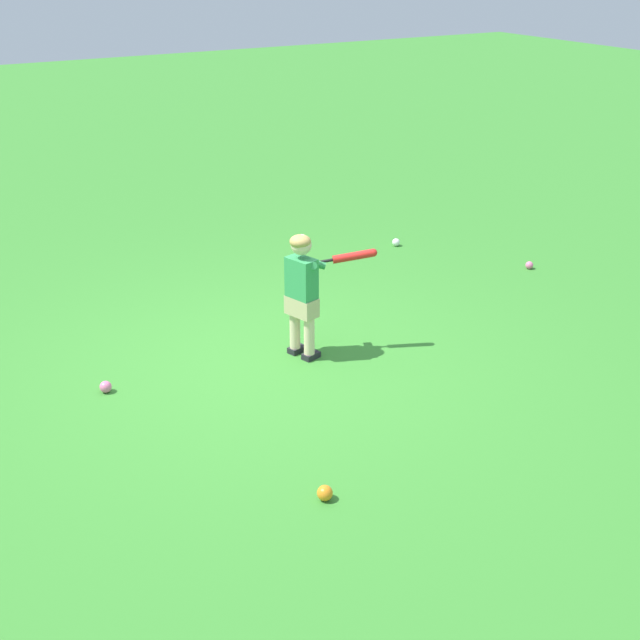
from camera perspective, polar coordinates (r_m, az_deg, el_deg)
The scene contains 6 objects.
ground_plane at distance 7.15m, azimuth -3.63°, elevation -2.82°, with size 40.00×40.00×0.00m, color #38842D.
child_batter at distance 6.98m, azimuth -1.02°, elevation 2.41°, with size 0.74×0.35×1.08m.
play_ball_near_batter at distance 9.40m, azimuth 13.82°, elevation 3.58°, with size 0.08×0.08×0.08m, color pink.
play_ball_far_right at distance 5.47m, azimuth 0.33°, elevation -11.49°, with size 0.10×0.10×0.10m, color orange.
play_ball_behind_batter at distance 9.87m, azimuth 5.11°, elevation 5.20°, with size 0.09×0.09×0.09m, color white.
play_ball_midfield at distance 6.86m, azimuth -14.14°, elevation -4.35°, with size 0.09×0.09×0.09m, color pink.
Camera 1 is at (2.81, 5.72, 3.24)m, focal length 47.86 mm.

